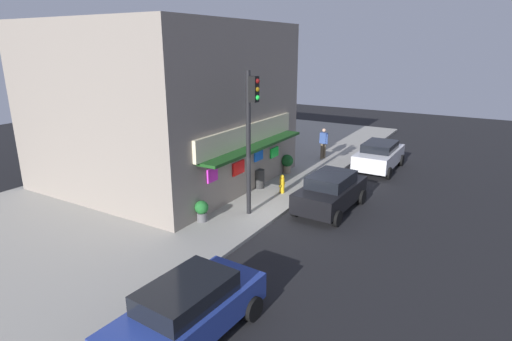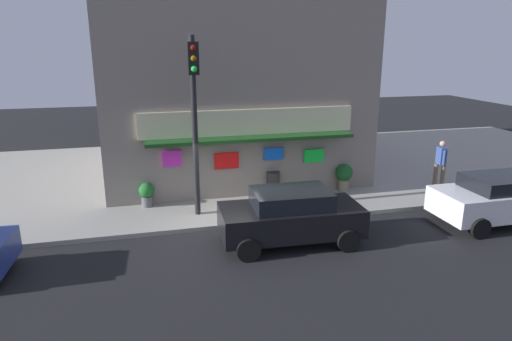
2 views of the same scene
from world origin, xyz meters
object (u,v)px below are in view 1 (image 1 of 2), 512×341
at_px(fire_hydrant, 282,184).
at_px(traffic_light, 251,126).
at_px(pedestrian, 323,142).
at_px(trash_can, 259,179).
at_px(parked_car_black, 331,191).
at_px(potted_plant_by_doorway, 287,162).
at_px(parked_car_blue, 187,311).
at_px(potted_plant_by_window, 202,210).
at_px(parked_car_white, 379,155).

bearing_deg(fire_hydrant, traffic_light, -178.73).
bearing_deg(pedestrian, trash_can, 174.98).
bearing_deg(parked_car_black, potted_plant_by_doorway, 47.93).
relative_size(potted_plant_by_doorway, parked_car_black, 0.25).
bearing_deg(trash_can, pedestrian, -5.02).
bearing_deg(traffic_light, parked_car_blue, -159.90).
height_order(trash_can, potted_plant_by_doorway, potted_plant_by_doorway).
bearing_deg(potted_plant_by_window, parked_car_blue, -144.80).
distance_m(trash_can, parked_car_black, 3.84).
height_order(potted_plant_by_window, parked_car_black, parked_car_black).
relative_size(fire_hydrant, parked_car_black, 0.21).
height_order(trash_can, parked_car_blue, parked_car_blue).
bearing_deg(parked_car_blue, parked_car_black, 0.48).
distance_m(pedestrian, potted_plant_by_doorway, 3.84).
relative_size(fire_hydrant, parked_car_white, 0.21).
height_order(parked_car_white, parked_car_blue, parked_car_white).
xyz_separation_m(fire_hydrant, pedestrian, (6.64, 0.68, 0.58)).
distance_m(potted_plant_by_doorway, parked_car_white, 5.30).
distance_m(fire_hydrant, parked_car_blue, 10.17).
height_order(pedestrian, parked_car_blue, pedestrian).
bearing_deg(parked_car_blue, potted_plant_by_doorway, 16.69).
height_order(traffic_light, pedestrian, traffic_light).
bearing_deg(parked_car_black, fire_hydrant, 78.82).
bearing_deg(parked_car_blue, traffic_light, 20.10).
relative_size(pedestrian, parked_car_white, 0.43).
height_order(fire_hydrant, parked_car_white, parked_car_white).
bearing_deg(traffic_light, parked_car_white, -15.82).
distance_m(trash_can, parked_car_blue, 10.63).
distance_m(traffic_light, fire_hydrant, 4.27).
bearing_deg(parked_car_blue, fire_hydrant, 14.91).
height_order(potted_plant_by_doorway, potted_plant_by_window, potted_plant_by_doorway).
height_order(potted_plant_by_window, parked_car_white, parked_car_white).
bearing_deg(parked_car_white, traffic_light, 164.18).
bearing_deg(potted_plant_by_window, traffic_light, -37.92).
bearing_deg(potted_plant_by_doorway, parked_car_black, -132.07).
bearing_deg(parked_car_black, traffic_light, 133.48).
bearing_deg(parked_car_blue, parked_car_white, -0.30).
bearing_deg(parked_car_white, potted_plant_by_window, 160.41).
relative_size(fire_hydrant, potted_plant_by_doorway, 0.86).
xyz_separation_m(parked_car_white, parked_car_black, (-6.96, 0.16, 0.01)).
bearing_deg(pedestrian, potted_plant_by_window, 177.40).
bearing_deg(potted_plant_by_window, parked_car_white, -19.59).
height_order(traffic_light, potted_plant_by_window, traffic_light).
bearing_deg(fire_hydrant, parked_car_white, -22.69).
relative_size(fire_hydrant, parked_car_blue, 0.21).
bearing_deg(trash_can, fire_hydrant, -93.55).
xyz_separation_m(pedestrian, parked_car_black, (-7.14, -3.22, -0.32)).
distance_m(trash_can, parked_car_white, 7.51).
xyz_separation_m(potted_plant_by_doorway, potted_plant_by_window, (-7.31, -0.01, -0.13)).
bearing_deg(parked_car_blue, potted_plant_by_window, 35.20).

